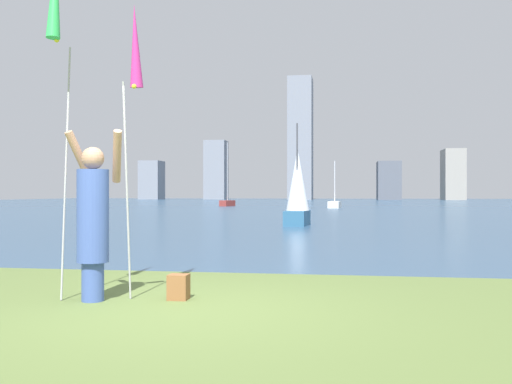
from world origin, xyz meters
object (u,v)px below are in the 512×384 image
Objects in this scene: kite_flag_right at (135,54)px; sailboat_7 at (335,204)px; sailboat_2 at (298,191)px; bag at (179,287)px; person at (93,217)px; sailboat_4 at (227,202)px.

sailboat_7 is (1.55, 42.04, -2.65)m from kite_flag_right.
sailboat_2 is 1.01× the size of sailboat_7.
kite_flag_right is 0.91× the size of sailboat_7.
kite_flag_right reaches higher than bag.
sailboat_7 is at bearing 88.04° from sailboat_2.
sailboat_7 reaches higher than bag.
sailboat_2 reaches higher than kite_flag_right.
sailboat_7 reaches higher than person.
kite_flag_right is at bearing 170.16° from bag.
kite_flag_right is 47.93m from sailboat_4.
sailboat_4 is (-8.23, 47.41, -0.64)m from person.
kite_flag_right is 2.87m from bag.
bag is 0.08× the size of sailboat_7.
person is 0.51× the size of sailboat_2.
sailboat_7 is (10.17, -5.04, -0.04)m from sailboat_4.
bag is at bearing 0.75° from person.
person is 2.03m from kite_flag_right.
sailboat_4 reaches higher than bag.
bag is (0.96, 0.24, -0.84)m from person.
bag is (0.58, -0.10, -2.80)m from kite_flag_right.
sailboat_4 is (-8.61, 47.07, -2.61)m from kite_flag_right.
bag is 48.06m from sailboat_4.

